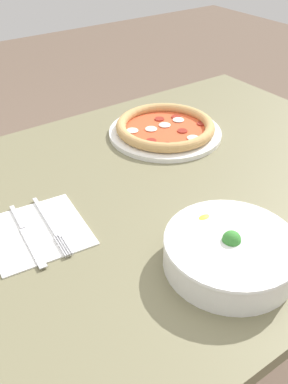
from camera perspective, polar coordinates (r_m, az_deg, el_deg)
name	(u,v)px	position (r m, az deg, el deg)	size (l,w,h in m)	color
dining_table	(147,229)	(0.99, 0.39, -5.00)	(1.29, 0.86, 0.76)	#706B4C
pizza	(165,129)	(1.14, 2.84, 8.44)	(0.30, 0.30, 0.04)	white
bowl	(230,250)	(0.75, 11.42, -7.63)	(0.23, 0.23, 0.07)	white
napkin	(38,232)	(0.84, -13.99, -5.14)	(0.20, 0.20, 0.00)	white
fork	(50,224)	(0.85, -12.43, -4.21)	(0.03, 0.20, 0.00)	silver
knife	(25,232)	(0.84, -15.59, -5.16)	(0.03, 0.20, 0.01)	silver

